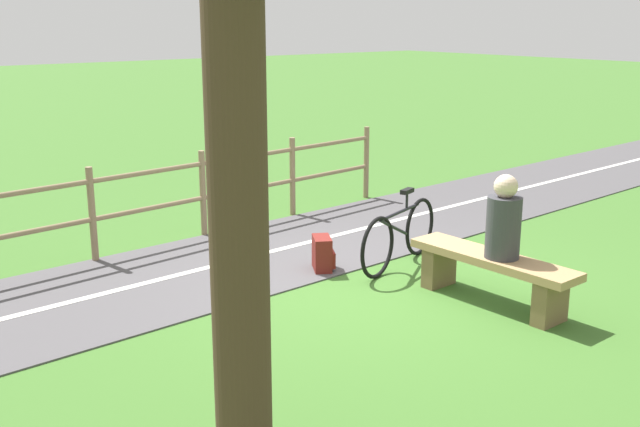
# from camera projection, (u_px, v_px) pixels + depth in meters

# --- Properties ---
(ground_plane) EXTENTS (80.00, 80.00, 0.00)m
(ground_plane) POSITION_uv_depth(u_px,v_px,m) (364.00, 283.00, 8.10)
(ground_plane) COLOR #3D6B28
(bench) EXTENTS (1.80, 0.48, 0.50)m
(bench) POSITION_uv_depth(u_px,v_px,m) (492.00, 270.00, 7.45)
(bench) COLOR #A88456
(bench) RESTS_ON ground_plane
(person_seated) EXTENTS (0.34, 0.34, 0.82)m
(person_seated) POSITION_uv_depth(u_px,v_px,m) (504.00, 221.00, 7.24)
(person_seated) COLOR #38383D
(person_seated) RESTS_ON bench
(bicycle) EXTENTS (0.57, 1.62, 0.87)m
(bicycle) POSITION_uv_depth(u_px,v_px,m) (400.00, 235.00, 8.58)
(bicycle) COLOR black
(bicycle) RESTS_ON ground_plane
(backpack) EXTENTS (0.39, 0.34, 0.39)m
(backpack) POSITION_uv_depth(u_px,v_px,m) (323.00, 254.00, 8.44)
(backpack) COLOR maroon
(backpack) RESTS_ON ground_plane
(tree_far_right) EXTENTS (1.01, 1.27, 4.48)m
(tree_far_right) POSITION_uv_depth(u_px,v_px,m) (240.00, 168.00, 4.28)
(tree_far_right) COLOR #473323
(tree_far_right) RESTS_ON ground_plane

